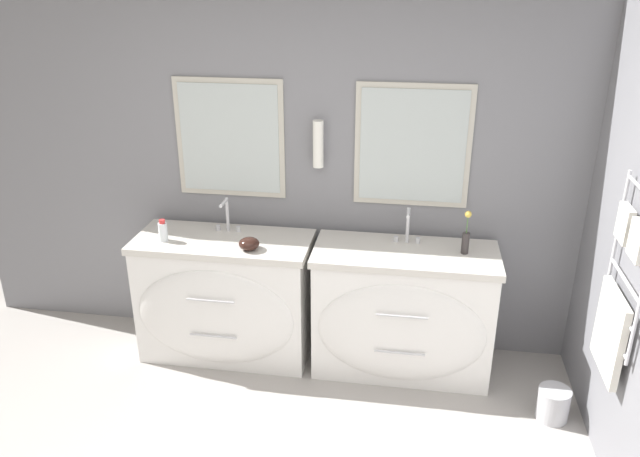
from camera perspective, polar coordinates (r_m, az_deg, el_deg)
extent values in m
cube|color=slate|center=(4.13, -0.12, 5.99)|extent=(5.03, 0.06, 2.60)
cube|color=#BCB7A8|center=(4.19, -8.23, 8.16)|extent=(0.73, 0.01, 0.79)
cube|color=#B2BCBA|center=(4.18, -8.27, 8.12)|extent=(0.66, 0.01, 0.72)
cube|color=#BCB7A8|center=(4.01, 8.46, 7.47)|extent=(0.73, 0.01, 0.79)
cube|color=#B2BCBA|center=(4.00, 8.46, 7.43)|extent=(0.66, 0.01, 0.72)
cylinder|color=white|center=(4.01, -0.17, 7.73)|extent=(0.07, 0.07, 0.30)
cube|color=silver|center=(4.05, -0.07, 7.90)|extent=(0.05, 0.02, 0.08)
cylinder|color=silver|center=(3.58, 25.36, -1.46)|extent=(0.02, 0.02, 0.82)
cylinder|color=silver|center=(3.29, 27.03, 0.51)|extent=(0.02, 0.47, 0.02)
cylinder|color=silver|center=(3.34, 26.57, -1.90)|extent=(0.02, 0.47, 0.02)
cylinder|color=silver|center=(3.40, 26.12, -4.23)|extent=(0.02, 0.47, 0.02)
cylinder|color=silver|center=(3.47, 25.68, -6.48)|extent=(0.02, 0.47, 0.02)
cylinder|color=silver|center=(3.54, 25.26, -8.64)|extent=(0.02, 0.47, 0.02)
cube|color=silver|center=(3.54, 24.99, -8.58)|extent=(0.04, 0.39, 0.45)
cube|color=silver|center=(3.21, 27.06, -1.01)|extent=(0.04, 0.16, 0.18)
cube|color=silver|center=(3.39, 26.11, 0.38)|extent=(0.04, 0.16, 0.18)
cube|color=white|center=(4.32, -8.55, -6.40)|extent=(1.13, 0.49, 0.81)
ellipsoid|color=white|center=(4.12, -9.56, -8.05)|extent=(1.04, 0.11, 0.68)
cube|color=beige|center=(4.13, -8.90, -1.22)|extent=(1.16, 0.52, 0.04)
ellipsoid|color=white|center=(4.11, -8.99, -1.47)|extent=(0.34, 0.30, 0.06)
cylinder|color=silver|center=(3.99, -10.00, -6.52)|extent=(0.31, 0.01, 0.01)
cylinder|color=silver|center=(4.12, -9.75, -9.67)|extent=(0.31, 0.01, 0.01)
cube|color=white|center=(4.15, 7.54, -7.69)|extent=(1.13, 0.49, 0.81)
ellipsoid|color=white|center=(3.94, 7.40, -9.51)|extent=(1.04, 0.11, 0.68)
cube|color=beige|center=(3.95, 7.85, -2.34)|extent=(1.16, 0.52, 0.04)
ellipsoid|color=white|center=(3.93, 7.84, -2.61)|extent=(0.34, 0.30, 0.06)
cylinder|color=silver|center=(3.80, 7.49, -7.96)|extent=(0.31, 0.01, 0.01)
cylinder|color=silver|center=(3.94, 7.29, -11.21)|extent=(0.31, 0.01, 0.01)
cylinder|color=silver|center=(4.20, -8.46, 1.28)|extent=(0.02, 0.02, 0.24)
cylinder|color=silver|center=(4.10, -8.81, 2.34)|extent=(0.02, 0.13, 0.02)
cylinder|color=silver|center=(4.26, -9.29, 0.08)|extent=(0.03, 0.03, 0.04)
cylinder|color=silver|center=(4.22, -7.48, -0.04)|extent=(0.03, 0.03, 0.04)
cylinder|color=silver|center=(4.02, 8.02, 0.29)|extent=(0.02, 0.02, 0.24)
cylinder|color=silver|center=(3.92, 8.08, 1.37)|extent=(0.02, 0.13, 0.02)
cylinder|color=silver|center=(4.06, 6.96, -0.95)|extent=(0.03, 0.03, 0.04)
cylinder|color=silver|center=(4.06, 8.93, -1.08)|extent=(0.03, 0.03, 0.04)
cylinder|color=silver|center=(4.15, -14.16, -0.31)|extent=(0.06, 0.06, 0.12)
cylinder|color=red|center=(4.12, -14.25, 0.63)|extent=(0.04, 0.04, 0.02)
ellipsoid|color=black|center=(3.93, -6.50, -1.39)|extent=(0.13, 0.13, 0.08)
cylinder|color=#332D2D|center=(3.95, 13.15, -1.31)|extent=(0.05, 0.05, 0.14)
cylinder|color=#477238|center=(3.90, 13.32, 0.43)|extent=(0.01, 0.01, 0.12)
sphere|color=#E5BF47|center=(3.88, 13.40, 1.27)|extent=(0.04, 0.04, 0.04)
cylinder|color=#B7B7BC|center=(4.09, 20.54, -14.78)|extent=(0.19, 0.19, 0.20)
torus|color=#B7B7BC|center=(4.04, 20.73, -13.70)|extent=(0.19, 0.19, 0.01)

